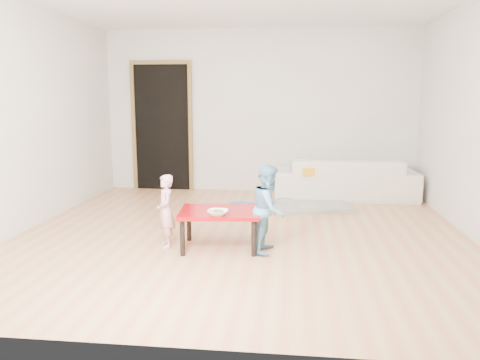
% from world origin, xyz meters
% --- Properties ---
extents(floor, '(5.00, 5.00, 0.01)m').
position_xyz_m(floor, '(0.00, 0.00, 0.00)').
color(floor, tan).
rests_on(floor, ground).
extents(back_wall, '(5.00, 0.02, 2.60)m').
position_xyz_m(back_wall, '(0.00, 2.50, 1.30)').
color(back_wall, silver).
rests_on(back_wall, floor).
extents(left_wall, '(0.02, 5.00, 2.60)m').
position_xyz_m(left_wall, '(-2.50, 0.00, 1.30)').
color(left_wall, silver).
rests_on(left_wall, floor).
extents(doorway, '(1.02, 0.08, 2.11)m').
position_xyz_m(doorway, '(-1.60, 2.48, 1.02)').
color(doorway, brown).
rests_on(doorway, back_wall).
extents(sofa, '(2.15, 0.91, 0.62)m').
position_xyz_m(sofa, '(1.34, 2.05, 0.31)').
color(sofa, beige).
rests_on(sofa, floor).
extents(cushion, '(0.54, 0.51, 0.12)m').
position_xyz_m(cushion, '(0.87, 1.82, 0.47)').
color(cushion, '#FBAD1B').
rests_on(cushion, sofa).
extents(red_table, '(0.85, 0.67, 0.40)m').
position_xyz_m(red_table, '(-0.17, -0.54, 0.20)').
color(red_table, '#9B080E').
rests_on(red_table, floor).
extents(bowl, '(0.20, 0.20, 0.05)m').
position_xyz_m(bowl, '(-0.15, -0.75, 0.42)').
color(bowl, white).
rests_on(bowl, red_table).
extents(broccoli, '(0.12, 0.12, 0.06)m').
position_xyz_m(broccoli, '(-0.15, -0.75, 0.43)').
color(broccoli, '#2D5919').
rests_on(broccoli, red_table).
extents(child_pink, '(0.28, 0.32, 0.75)m').
position_xyz_m(child_pink, '(-0.72, -0.56, 0.38)').
color(child_pink, '#D26071').
rests_on(child_pink, floor).
extents(child_blue, '(0.39, 0.47, 0.87)m').
position_xyz_m(child_blue, '(0.33, -0.59, 0.44)').
color(child_blue, '#5596C5').
rests_on(child_blue, floor).
extents(basin, '(0.39, 0.39, 0.12)m').
position_xyz_m(basin, '(-0.10, 0.92, 0.06)').
color(basin, '#2E6EAE').
rests_on(basin, floor).
extents(blanket, '(1.33, 1.20, 0.06)m').
position_xyz_m(blanket, '(0.77, 1.41, 0.03)').
color(blanket, '#9C958A').
rests_on(blanket, floor).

